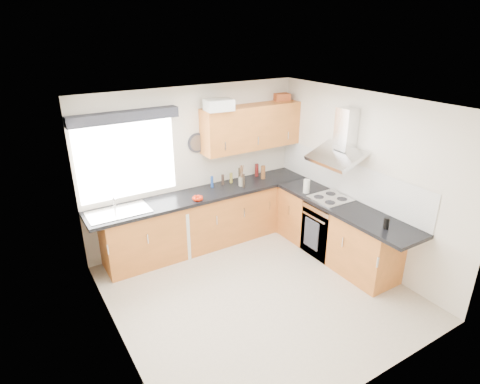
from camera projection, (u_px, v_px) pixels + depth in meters
ground_plane at (257, 292)px, 5.38m from camera, size 3.60×3.60×0.00m
ceiling at (261, 105)px, 4.41m from camera, size 3.60×3.60×0.02m
wall_back at (195, 167)px, 6.31m from camera, size 3.60×0.02×2.50m
wall_front at (376, 282)px, 3.48m from camera, size 3.60×0.02×2.50m
wall_left at (111, 247)px, 4.02m from camera, size 0.02×3.60×2.50m
wall_right at (362, 180)px, 5.77m from camera, size 0.02×3.60×2.50m
window at (127, 160)px, 5.67m from camera, size 1.40×0.02×1.10m
window_blind at (124, 117)px, 5.36m from camera, size 1.50×0.18×0.14m
splashback at (346, 178)px, 6.03m from camera, size 0.01×3.00×0.54m
base_cab_back at (199, 222)px, 6.35m from camera, size 3.00×0.58×0.86m
base_cab_corner at (280, 200)px, 7.12m from camera, size 0.60×0.60×0.86m
base_cab_right at (335, 231)px, 6.06m from camera, size 0.58×2.10×0.86m
worktop_back at (204, 194)px, 6.21m from camera, size 3.60×0.62×0.05m
worktop_right at (345, 207)px, 5.77m from camera, size 0.62×2.42×0.05m
sink at (118, 210)px, 5.54m from camera, size 0.84×0.46×0.10m
oven at (328, 228)px, 6.18m from camera, size 0.56×0.58×0.85m
hob_plate at (330, 198)px, 5.99m from camera, size 0.52×0.52×0.01m
extractor_hood at (341, 142)px, 5.71m from camera, size 0.52×0.78×0.66m
upper_cabinets at (252, 127)px, 6.42m from camera, size 1.70×0.35×0.70m
washing_machine at (170, 232)px, 6.13m from camera, size 0.62×0.61×0.77m
wall_clock at (198, 143)px, 6.15m from camera, size 0.31×0.04×0.31m
casserole at (219, 105)px, 5.85m from camera, size 0.42×0.33×0.17m
storage_box at (281, 97)px, 6.65m from camera, size 0.30×0.27×0.12m
utensil_pot at (242, 181)px, 6.46m from camera, size 0.13×0.13×0.14m
kitchen_roll at (307, 186)px, 6.17m from camera, size 0.12×0.12×0.21m
tomato_cluster at (198, 198)px, 5.93m from camera, size 0.18×0.18×0.06m
jar_0 at (243, 182)px, 6.49m from camera, size 0.06×0.06×0.10m
jar_1 at (231, 178)px, 6.57m from camera, size 0.05×0.05×0.17m
jar_2 at (239, 175)px, 6.60m from camera, size 0.04×0.04×0.24m
jar_3 at (212, 182)px, 6.38m from camera, size 0.04×0.04×0.19m
jar_4 at (223, 180)px, 6.48m from camera, size 0.04×0.04×0.18m
jar_5 at (263, 172)px, 6.74m from camera, size 0.07×0.07×0.22m
jar_6 at (257, 170)px, 6.85m from camera, size 0.06×0.06×0.22m
jar_7 at (244, 181)px, 6.36m from camera, size 0.04×0.04×0.23m
bottle_0 at (386, 223)px, 5.09m from camera, size 0.07×0.07×0.15m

